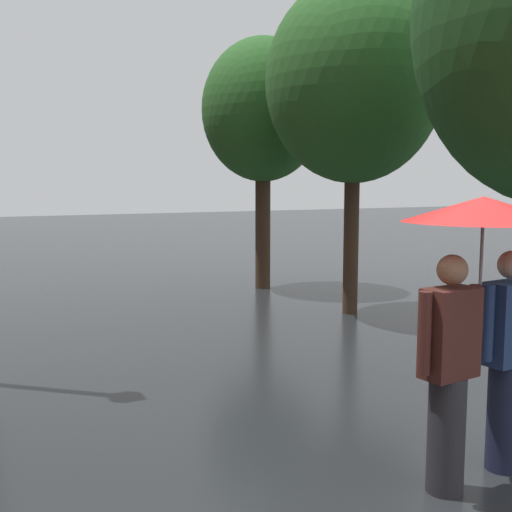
# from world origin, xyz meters

# --- Properties ---
(street_tree_1) EXTENTS (2.84, 2.84, 5.40)m
(street_tree_1) POSITION_xyz_m (3.07, 5.57, 3.76)
(street_tree_1) COLOR #473323
(street_tree_1) RESTS_ON ground
(street_tree_2) EXTENTS (2.46, 2.46, 5.05)m
(street_tree_2) POSITION_xyz_m (2.97, 8.45, 3.59)
(street_tree_2) COLOR #473323
(street_tree_2) RESTS_ON ground
(couple_under_umbrella) EXTENTS (1.23, 1.14, 2.07)m
(couple_under_umbrella) POSITION_xyz_m (0.39, 0.41, 1.39)
(couple_under_umbrella) COLOR #2D2D33
(couple_under_umbrella) RESTS_ON ground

